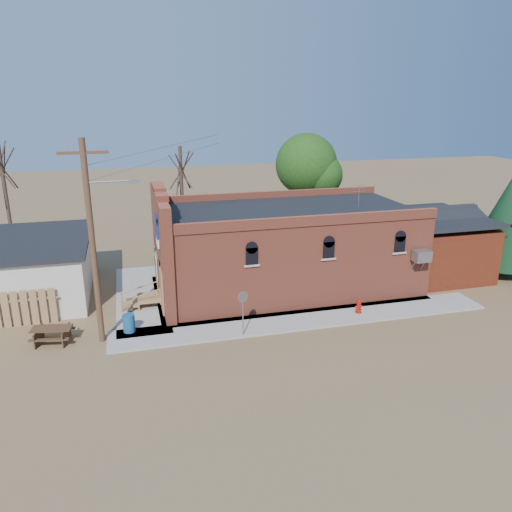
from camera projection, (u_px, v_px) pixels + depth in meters
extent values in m
plane|color=brown|center=(283.00, 331.00, 23.50)|extent=(120.00, 120.00, 0.00)
cube|color=#9E9991|center=(306.00, 319.00, 24.68)|extent=(19.00, 2.20, 0.08)
cube|color=#9E9991|center=(141.00, 297.00, 27.47)|extent=(2.60, 10.00, 0.08)
cube|color=#BB5239|center=(287.00, 250.00, 28.36)|extent=(14.00, 7.00, 4.50)
cube|color=black|center=(288.00, 210.00, 27.66)|extent=(13.80, 6.80, 0.12)
cube|color=#BB5239|center=(162.00, 248.00, 26.45)|extent=(0.50, 7.40, 5.80)
cube|color=navy|center=(157.00, 234.00, 24.94)|extent=(0.08, 1.10, 1.56)
cube|color=gray|center=(422.00, 256.00, 26.11)|extent=(0.85, 0.65, 0.60)
cube|color=#561B0E|center=(433.00, 248.00, 30.89)|extent=(5.00, 6.00, 3.20)
cylinder|color=#553322|center=(93.00, 246.00, 21.23)|extent=(0.26, 0.26, 9.00)
cube|color=#553322|center=(83.00, 153.00, 20.04)|extent=(2.00, 0.12, 0.12)
cylinder|color=gray|center=(109.00, 182.00, 20.62)|extent=(1.80, 0.08, 0.08)
cube|color=gray|center=(134.00, 182.00, 20.88)|extent=(0.45, 0.22, 0.14)
cylinder|color=#4F3B2D|center=(182.00, 203.00, 33.59)|extent=(0.24, 0.24, 7.50)
cylinder|color=#4F3B2D|center=(7.00, 205.00, 31.74)|extent=(0.24, 0.24, 8.00)
cylinder|color=#4F3B2D|center=(305.00, 203.00, 36.43)|extent=(0.28, 0.28, 6.30)
sphere|color=#164313|center=(306.00, 164.00, 35.58)|extent=(4.40, 4.40, 4.40)
cylinder|color=#4F3B2D|center=(502.00, 266.00, 30.79)|extent=(0.30, 0.30, 1.20)
cone|color=#103219|center=(509.00, 222.00, 29.94)|extent=(3.60, 3.60, 5.50)
cylinder|color=#A81209|center=(358.00, 312.00, 25.33)|extent=(0.41, 0.41, 0.06)
cylinder|color=#A81209|center=(359.00, 307.00, 25.24)|extent=(0.28, 0.28, 0.54)
sphere|color=#A81209|center=(359.00, 301.00, 25.16)|extent=(0.22, 0.22, 0.22)
cylinder|color=#A81209|center=(360.00, 308.00, 25.11)|extent=(0.13, 0.15, 0.10)
cylinder|color=#A81209|center=(356.00, 307.00, 25.21)|extent=(0.15, 0.13, 0.10)
cylinder|color=#A81209|center=(361.00, 306.00, 25.27)|extent=(0.15, 0.13, 0.10)
cylinder|color=gray|center=(243.00, 315.00, 22.70)|extent=(0.06, 0.06, 1.97)
cylinder|color=gray|center=(243.00, 297.00, 22.41)|extent=(0.54, 0.29, 0.59)
cylinder|color=#AC0920|center=(243.00, 297.00, 22.45)|extent=(0.54, 0.29, 0.59)
cylinder|color=#195181|center=(129.00, 323.00, 23.18)|extent=(0.64, 0.64, 0.85)
cube|color=#4A301D|center=(39.00, 336.00, 22.30)|extent=(0.27, 1.34, 0.67)
cube|color=#4A301D|center=(66.00, 335.00, 22.40)|extent=(0.27, 1.34, 0.67)
cube|color=#4A301D|center=(51.00, 328.00, 22.24)|extent=(1.83, 1.04, 0.06)
cube|color=#4A301D|center=(49.00, 340.00, 21.83)|extent=(1.75, 0.51, 0.05)
cube|color=#4A301D|center=(56.00, 329.00, 22.83)|extent=(1.75, 0.51, 0.05)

